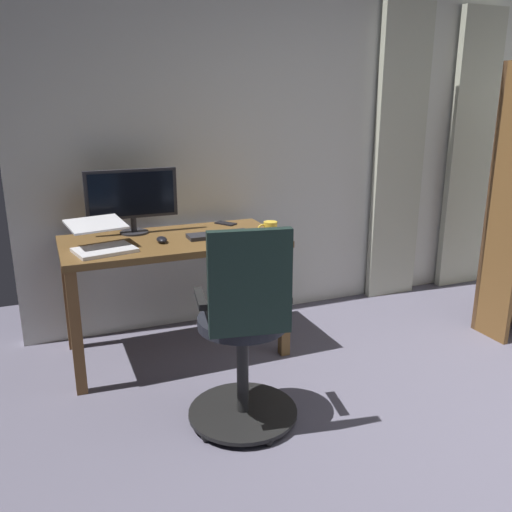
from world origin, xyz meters
TOP-DOWN VIEW (x-y plane):
  - back_room_partition at (0.00, -2.60)m, footprint 4.86×0.10m
  - curtain_left_panel at (-1.15, -2.49)m, footprint 0.42×0.06m
  - curtain_right_panel at (-0.43, -2.49)m, footprint 0.44×0.06m
  - desk at (1.50, -2.11)m, footprint 1.33×0.69m
  - office_chair at (1.39, -1.16)m, footprint 0.56×0.56m
  - computer_monitor at (1.69, -2.34)m, footprint 0.57×0.18m
  - computer_keyboard at (1.22, -2.05)m, footprint 0.39×0.13m
  - laptop at (1.93, -2.01)m, footprint 0.38×0.41m
  - computer_mouse at (1.58, -2.04)m, footprint 0.06×0.10m
  - cell_phone_face_up at (1.07, -2.36)m, footprint 0.14×0.16m
  - mug_tea at (0.92, -1.93)m, footprint 0.13×0.09m

SIDE VIEW (x-z plane):
  - office_chair at x=1.39m, z-range -0.03..1.02m
  - desk at x=1.50m, z-range 0.28..1.04m
  - cell_phone_face_up at x=1.07m, z-range 0.76..0.77m
  - computer_keyboard at x=1.22m, z-range 0.76..0.78m
  - computer_mouse at x=1.58m, z-range 0.76..0.80m
  - mug_tea at x=0.92m, z-range 0.76..0.85m
  - laptop at x=1.93m, z-range 0.74..0.90m
  - computer_monitor at x=1.69m, z-range 0.79..1.20m
  - curtain_left_panel at x=-1.15m, z-range 0.00..2.28m
  - curtain_right_panel at x=-0.43m, z-range 0.00..2.28m
  - back_room_partition at x=0.00m, z-range 0.00..2.62m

